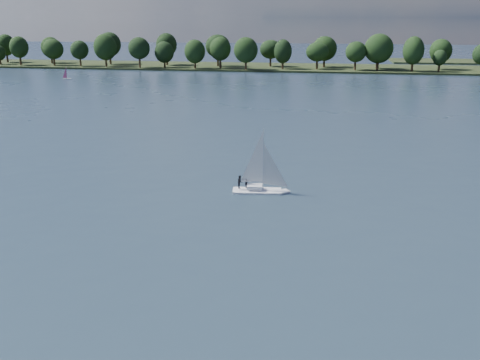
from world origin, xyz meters
name	(u,v)px	position (x,y,z in m)	size (l,w,h in m)	color
ground	(245,109)	(0.00, 100.00, 0.00)	(700.00, 700.00, 0.00)	#233342
far_shore	(285,68)	(0.00, 212.00, 0.00)	(660.00, 40.00, 1.50)	black
sailboat	(258,174)	(11.87, 36.01, 2.44)	(6.80, 2.59, 8.74)	white
dinghy_pink	(67,76)	(-74.32, 154.61, 1.08)	(3.06, 1.87, 4.57)	silver
treeline	(256,50)	(-12.41, 208.24, 7.97)	(562.26, 73.82, 18.08)	black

